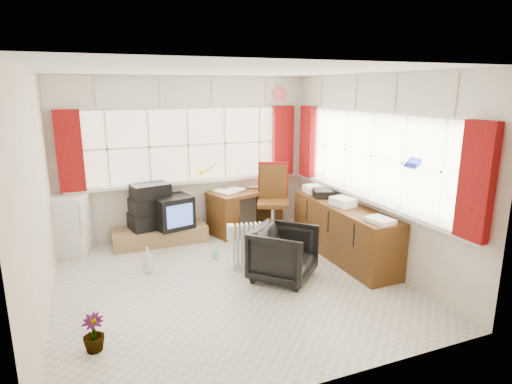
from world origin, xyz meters
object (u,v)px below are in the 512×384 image
task_chair (273,198)px  radiator (247,250)px  tv_bench (160,235)px  mini_fridge (69,225)px  desk (245,208)px  desk_lamp (216,171)px  crt_tv (173,212)px  office_chair (284,253)px  credenza (343,231)px

task_chair → radiator: size_ratio=1.94×
tv_bench → mini_fridge: (-1.25, 0.08, 0.30)m
desk → task_chair: bearing=-51.5°
desk → desk_lamp: size_ratio=2.99×
desk → tv_bench: bearing=-176.8°
desk_lamp → radiator: bearing=-93.1°
desk_lamp → radiator: 1.82m
desk_lamp → crt_tv: 1.01m
desk_lamp → mini_fridge: 2.33m
task_chair → radiator: 1.39m
office_chair → task_chair: bearing=26.3°
desk_lamp → office_chair: 2.25m
desk_lamp → radiator: (-0.09, -1.66, -0.75)m
mini_fridge → desk: bearing=0.0°
desk_lamp → crt_tv: bearing=-155.6°
office_chair → tv_bench: 2.21m
radiator → mini_fridge: (-2.15, 1.44, 0.18)m
office_chair → crt_tv: size_ratio=1.15×
task_chair → credenza: bearing=-66.1°
task_chair → credenza: task_chair is taller
tv_bench → mini_fridge: size_ratio=1.66×
credenza → tv_bench: credenza is taller
desk → radiator: 1.54m
desk → mini_fridge: size_ratio=1.57×
mini_fridge → tv_bench: bearing=-3.7°
desk_lamp → crt_tv: size_ratio=0.70×
task_chair → mini_fridge: (-3.00, 0.40, -0.20)m
desk_lamp → desk: bearing=-26.0°
office_chair → credenza: credenza is taller
task_chair → tv_bench: size_ratio=0.84×
office_chair → mini_fridge: 3.12m
desk_lamp → radiator: desk_lamp is taller
radiator → credenza: bearing=-6.5°
office_chair → radiator: 0.57m
task_chair → desk_lamp: bearing=140.9°
task_chair → mini_fridge: size_ratio=1.39×
desk_lamp → mini_fridge: size_ratio=0.52×
office_chair → mini_fridge: bearing=97.9°
desk_lamp → credenza: size_ratio=0.22×
credenza → mini_fridge: size_ratio=2.37×
office_chair → desk: bearing=39.3°
office_chair → radiator: size_ratio=1.20×
desk → mini_fridge: bearing=-180.0°
desk → office_chair: size_ratio=1.82×
task_chair → radiator: task_chair is taller
desk → radiator: desk is taller
desk → tv_bench: (-1.43, -0.08, -0.26)m
radiator → tv_bench: bearing=123.5°
office_chair → tv_bench: bearing=79.1°
credenza → mini_fridge: 3.87m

